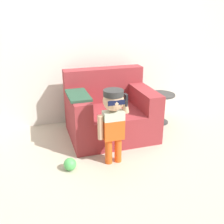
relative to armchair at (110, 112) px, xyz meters
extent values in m
plane|color=#BCB29E|center=(0.03, -0.15, -0.32)|extent=(10.00, 10.00, 0.00)
cube|color=silver|center=(0.03, 0.62, 0.98)|extent=(10.00, 0.05, 2.60)
cube|color=maroon|center=(0.00, -0.05, -0.13)|extent=(1.12, 0.90, 0.40)
cube|color=maroon|center=(0.00, 0.30, 0.31)|extent=(1.12, 0.21, 0.48)
cube|color=maroon|center=(-0.45, -0.15, 0.20)|extent=(0.21, 0.70, 0.25)
cube|color=maroon|center=(0.46, -0.15, 0.20)|extent=(0.21, 0.70, 0.25)
cube|color=#284C38|center=(-0.45, -0.15, 0.34)|extent=(0.25, 0.50, 0.03)
cylinder|color=#E05119|center=(-0.23, -0.71, -0.17)|extent=(0.08, 0.08, 0.31)
cylinder|color=#E05119|center=(-0.12, -0.71, -0.17)|extent=(0.08, 0.08, 0.31)
cube|color=#E05119|center=(-0.17, -0.71, 0.10)|extent=(0.23, 0.13, 0.23)
cube|color=#B7C6B2|center=(-0.17, -0.71, 0.26)|extent=(0.23, 0.13, 0.10)
sphere|color=tan|center=(-0.17, -0.71, 0.43)|extent=(0.23, 0.23, 0.23)
cylinder|color=#2D2D2D|center=(-0.17, -0.71, 0.51)|extent=(0.22, 0.22, 0.06)
cube|color=#2D2D2D|center=(-0.17, -0.61, 0.49)|extent=(0.13, 0.10, 0.01)
cube|color=#0F1433|center=(-0.17, -0.82, 0.44)|extent=(0.18, 0.01, 0.05)
cylinder|color=tan|center=(-0.32, -0.71, 0.14)|extent=(0.06, 0.06, 0.27)
cylinder|color=tan|center=(-0.04, -0.71, 0.35)|extent=(0.09, 0.06, 0.16)
cube|color=black|center=(-0.04, -0.73, 0.43)|extent=(0.02, 0.07, 0.13)
cylinder|color=#333333|center=(0.85, 0.14, -0.31)|extent=(0.27, 0.27, 0.02)
cylinder|color=#333333|center=(0.85, 0.14, -0.10)|extent=(0.07, 0.07, 0.44)
cylinder|color=#333333|center=(0.85, 0.14, 0.13)|extent=(0.41, 0.41, 0.02)
sphere|color=#4CB256|center=(-0.67, -0.72, -0.25)|extent=(0.14, 0.14, 0.14)
camera|label=1|loc=(-0.97, -3.18, 1.34)|focal=42.00mm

